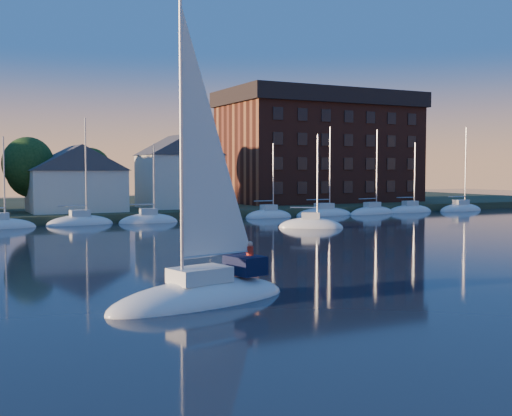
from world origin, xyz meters
TOP-DOWN VIEW (x-y plane):
  - ground at (0.00, 0.00)m, footprint 260.00×260.00m
  - shoreline_land at (0.00, 75.00)m, footprint 160.00×50.00m
  - wooden_dock at (0.00, 52.00)m, footprint 120.00×3.00m
  - clubhouse_centre at (-6.00, 57.00)m, footprint 11.55×8.40m
  - clubhouse_east at (8.00, 59.00)m, footprint 10.50×8.40m
  - condo_block at (34.00, 64.95)m, footprint 31.00×17.00m
  - tree_line at (2.00, 63.00)m, footprint 93.40×5.40m
  - moored_fleet at (4.00, 49.00)m, footprint 95.50×2.40m
  - hero_sailboat at (-10.50, 4.67)m, footprint 10.03×5.19m
  - drifting_sailboat_right at (13.83, 34.73)m, footprint 6.90×5.69m

SIDE VIEW (x-z plane):
  - ground at x=0.00m, z-range 0.00..0.00m
  - shoreline_land at x=0.00m, z-range -1.00..1.00m
  - wooden_dock at x=0.00m, z-range -0.50..0.50m
  - drifting_sailboat_right at x=13.83m, z-range -5.36..5.55m
  - moored_fleet at x=4.00m, z-range -5.93..6.12m
  - hero_sailboat at x=-10.50m, z-range -6.80..8.02m
  - clubhouse_centre at x=-6.00m, z-range 1.09..9.17m
  - clubhouse_east at x=8.00m, z-range 1.10..10.90m
  - tree_line at x=2.00m, z-range 2.73..11.63m
  - condo_block at x=34.00m, z-range 1.09..18.49m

